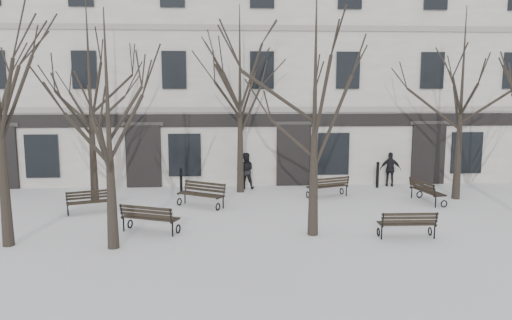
{
  "coord_description": "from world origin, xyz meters",
  "views": [
    {
      "loc": [
        0.35,
        -15.21,
        4.64
      ],
      "look_at": [
        1.43,
        3.0,
        1.96
      ],
      "focal_mm": 35.0,
      "sensor_mm": 36.0,
      "label": 1
    }
  ],
  "objects": [
    {
      "name": "bench_5",
      "position": [
        8.37,
        4.04,
        0.5
      ],
      "size": [
        0.97,
        1.92,
        0.93
      ],
      "rotation": [
        0.0,
        0.0,
        1.74
      ],
      "color": "black",
      "rests_on": "ground"
    },
    {
      "name": "tree_4",
      "position": [
        -5.08,
        5.24,
        5.2
      ],
      "size": [
        5.82,
        5.82,
        8.31
      ],
      "color": "black",
      "rests_on": "ground"
    },
    {
      "name": "bollard_a",
      "position": [
        -1.66,
        6.45,
        0.61
      ],
      "size": [
        0.15,
        0.15,
        1.14
      ],
      "color": "black",
      "rests_on": "ground"
    },
    {
      "name": "bench_1",
      "position": [
        -2.14,
        0.46,
        0.51
      ],
      "size": [
        1.96,
        1.32,
        0.94
      ],
      "rotation": [
        0.0,
        0.0,
        2.76
      ],
      "color": "black",
      "rests_on": "ground"
    },
    {
      "name": "pedestrian_b",
      "position": [
        1.2,
        7.3,
        0.0
      ],
      "size": [
        0.83,
        0.66,
        1.67
      ],
      "primitive_type": "imported",
      "rotation": [
        0.0,
        0.0,
        3.17
      ],
      "color": "black",
      "rests_on": "ground"
    },
    {
      "name": "tree_2",
      "position": [
        3.05,
        -0.06,
        4.74
      ],
      "size": [
        5.31,
        5.31,
        7.59
      ],
      "color": "black",
      "rests_on": "ground"
    },
    {
      "name": "building",
      "position": [
        0.0,
        12.96,
        5.52
      ],
      "size": [
        40.4,
        10.2,
        11.4
      ],
      "color": "beige",
      "rests_on": "ground"
    },
    {
      "name": "ground",
      "position": [
        0.0,
        0.0,
        0.0
      ],
      "size": [
        100.0,
        100.0,
        0.0
      ],
      "primitive_type": "plane",
      "color": "silver",
      "rests_on": "ground"
    },
    {
      "name": "bollard_b",
      "position": [
        7.32,
        7.15,
        0.65
      ],
      "size": [
        0.16,
        0.16,
        1.22
      ],
      "color": "black",
      "rests_on": "ground"
    },
    {
      "name": "tree_1",
      "position": [
        -2.96,
        -1.02,
        4.24
      ],
      "size": [
        4.75,
        4.75,
        6.79
      ],
      "color": "black",
      "rests_on": "ground"
    },
    {
      "name": "pedestrian_c",
      "position": [
        8.02,
        7.44,
        0.0
      ],
      "size": [
        1.02,
        0.63,
        1.62
      ],
      "primitive_type": "imported",
      "rotation": [
        0.0,
        0.0,
        2.87
      ],
      "color": "black",
      "rests_on": "ground"
    },
    {
      "name": "bench_3",
      "position": [
        -0.63,
        3.93,
        0.52
      ],
      "size": [
        1.95,
        1.55,
        0.96
      ],
      "rotation": [
        0.0,
        0.0,
        -0.55
      ],
      "color": "black",
      "rests_on": "ground"
    },
    {
      "name": "bench_0",
      "position": [
        -4.75,
        3.2,
        0.45
      ],
      "size": [
        1.71,
        1.1,
        0.82
      ],
      "rotation": [
        0.0,
        0.0,
        0.35
      ],
      "color": "black",
      "rests_on": "ground"
    },
    {
      "name": "tree_5",
      "position": [
        0.95,
        6.58,
        5.06
      ],
      "size": [
        5.67,
        5.67,
        8.1
      ],
      "color": "black",
      "rests_on": "ground"
    },
    {
      "name": "bench_4",
      "position": [
        4.63,
        5.28,
        0.49
      ],
      "size": [
        1.88,
        1.23,
        0.9
      ],
      "rotation": [
        0.0,
        0.0,
        3.5
      ],
      "color": "black",
      "rests_on": "ground"
    },
    {
      "name": "bench_2",
      "position": [
        5.9,
        -0.59,
        0.48
      ],
      "size": [
        1.75,
        0.67,
        0.87
      ],
      "rotation": [
        0.0,
        0.0,
        3.12
      ],
      "color": "black",
      "rests_on": "ground"
    },
    {
      "name": "tree_6",
      "position": [
        9.92,
        4.7,
        4.91
      ],
      "size": [
        5.5,
        5.5,
        7.86
      ],
      "color": "black",
      "rests_on": "ground"
    }
  ]
}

